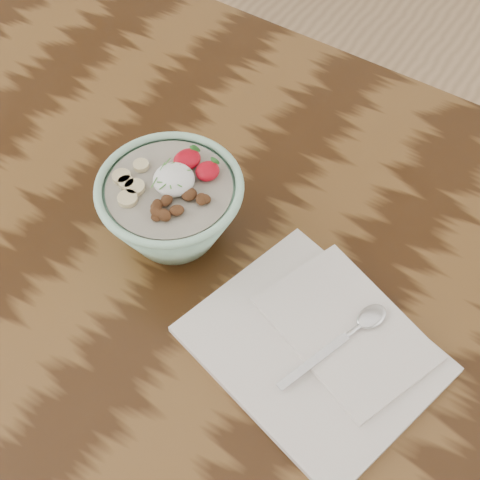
% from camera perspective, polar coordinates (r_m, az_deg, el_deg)
% --- Properties ---
extents(table, '(1.60, 0.90, 0.75)m').
position_cam_1_polar(table, '(1.00, -1.72, -3.01)').
color(table, '#331D0C').
rests_on(table, ground).
extents(breakfast_bowl, '(0.19, 0.19, 0.13)m').
position_cam_1_polar(breakfast_bowl, '(0.88, -5.83, 2.92)').
color(breakfast_bowl, '#A2DAB9').
rests_on(breakfast_bowl, table).
extents(napkin, '(0.33, 0.29, 0.02)m').
position_cam_1_polar(napkin, '(0.84, 6.84, -8.87)').
color(napkin, white).
rests_on(napkin, table).
extents(spoon, '(0.07, 0.17, 0.01)m').
position_cam_1_polar(spoon, '(0.84, 9.99, -7.36)').
color(spoon, silver).
rests_on(spoon, napkin).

